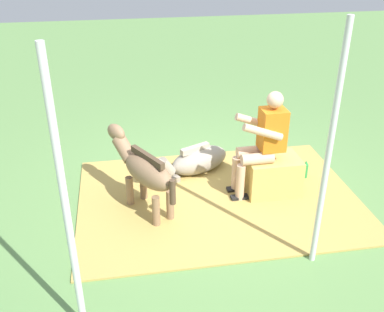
{
  "coord_description": "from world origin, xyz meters",
  "views": [
    {
      "loc": [
        1.1,
        4.95,
        3.13
      ],
      "look_at": [
        0.27,
        0.1,
        0.55
      ],
      "focal_mm": 41.8,
      "sensor_mm": 36.0,
      "label": 1
    }
  ],
  "objects": [
    {
      "name": "tent_pole_left",
      "position": [
        -0.75,
        1.57,
        1.24
      ],
      "size": [
        0.06,
        0.06,
        2.48
      ],
      "primitive_type": "cylinder",
      "color": "silver",
      "rests_on": "ground"
    },
    {
      "name": "hay_patch",
      "position": [
        -0.03,
        0.29,
        0.01
      ],
      "size": [
        3.5,
        2.47,
        0.02
      ],
      "primitive_type": "cube",
      "color": "tan",
      "rests_on": "ground"
    },
    {
      "name": "pony_standing",
      "position": [
        0.89,
        0.35,
        0.56
      ],
      "size": [
        0.83,
        1.21,
        0.93
      ],
      "color": "#8C6B4C",
      "rests_on": "ground"
    },
    {
      "name": "tent_pole_right",
      "position": [
        1.56,
        2.07,
        1.24
      ],
      "size": [
        0.06,
        0.06,
        2.48
      ],
      "primitive_type": "cylinder",
      "color": "silver",
      "rests_on": "ground"
    },
    {
      "name": "pony_lying",
      "position": [
        0.16,
        -0.41,
        0.19
      ],
      "size": [
        1.32,
        0.81,
        0.42
      ],
      "color": "gray",
      "rests_on": "ground"
    },
    {
      "name": "person_seated",
      "position": [
        -0.57,
        0.25,
        0.77
      ],
      "size": [
        0.67,
        0.42,
        1.38
      ],
      "color": "#D8AD8C",
      "rests_on": "ground"
    },
    {
      "name": "hay_bale",
      "position": [
        -0.74,
        0.25,
        0.25
      ],
      "size": [
        0.67,
        0.48,
        0.5
      ],
      "primitive_type": "cube",
      "color": "tan",
      "rests_on": "ground"
    },
    {
      "name": "soda_bottle",
      "position": [
        -1.31,
        -0.01,
        0.13
      ],
      "size": [
        0.07,
        0.07,
        0.28
      ],
      "color": "#268C3F",
      "rests_on": "ground"
    },
    {
      "name": "ground_plane",
      "position": [
        0.0,
        0.0,
        0.0
      ],
      "size": [
        24.0,
        24.0,
        0.0
      ],
      "primitive_type": "plane",
      "color": "#608C4C"
    }
  ]
}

